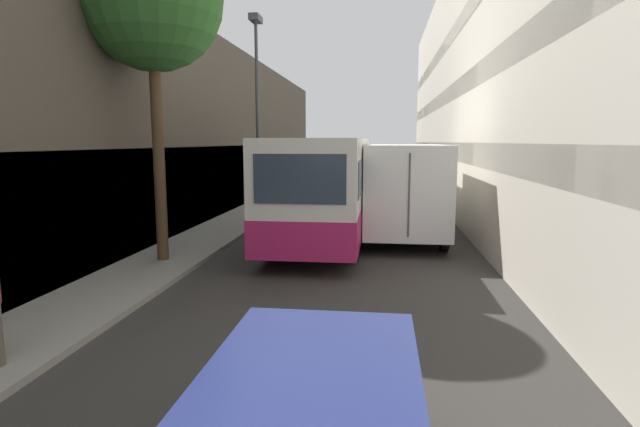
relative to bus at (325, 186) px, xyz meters
The scene contains 9 objects.
ground_plane 3.72m from the bus, 78.99° to the right, with size 150.00×150.00×0.00m, color #33302D.
sidewalk_left 5.19m from the bus, 138.59° to the right, with size 2.03×60.00×0.12m.
building_left_shopfront 6.86m from the bus, 150.71° to the right, with size 2.40×60.00×7.25m.
building_right_apartment 7.53m from the bus, 29.79° to the right, with size 2.40×60.00×10.76m.
bus is the anchor object (origin of this frame).
box_truck 2.63m from the bus, 19.08° to the left, with size 2.39×7.22×2.98m.
panel_van 11.75m from the bus, 96.30° to the left, with size 1.83×4.18×2.01m.
street_lamp 5.57m from the bus, 133.73° to the left, with size 0.36×0.80×7.56m.
street_tree_left 7.12m from the bus, 133.86° to the right, with size 3.36×3.36×7.98m.
Camera 1 is at (1.15, 2.63, 3.08)m, focal length 28.00 mm.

